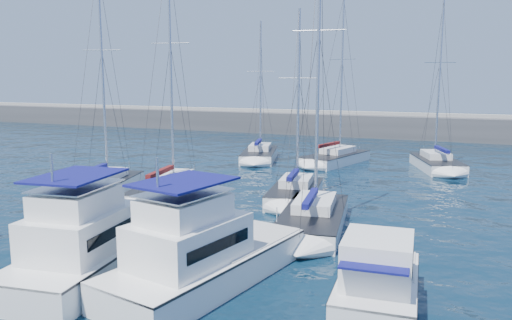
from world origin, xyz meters
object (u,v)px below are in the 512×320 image
at_px(motor_yacht_stbd_inner, 201,257).
at_px(motor_yacht_stbd_outer, 378,285).
at_px(sailboat_mid_a, 103,186).
at_px(sailboat_back_c, 437,163).
at_px(sailboat_mid_d, 313,218).
at_px(sailboat_mid_b, 169,188).
at_px(sailboat_back_b, 335,158).
at_px(sailboat_back_a, 260,155).
at_px(motor_yacht_port_inner, 94,246).
at_px(sailboat_mid_c, 295,193).

height_order(motor_yacht_stbd_inner, motor_yacht_stbd_outer, motor_yacht_stbd_inner).
bearing_deg(motor_yacht_stbd_inner, motor_yacht_stbd_outer, 14.42).
height_order(sailboat_mid_a, sailboat_back_c, sailboat_mid_a).
relative_size(motor_yacht_stbd_inner, sailboat_mid_d, 0.59).
bearing_deg(sailboat_mid_d, motor_yacht_stbd_outer, -69.78).
bearing_deg(motor_yacht_stbd_inner, sailboat_mid_b, 138.08).
distance_m(motor_yacht_stbd_inner, sailboat_mid_d, 9.23).
bearing_deg(sailboat_mid_a, motor_yacht_stbd_outer, -42.42).
bearing_deg(sailboat_mid_a, motor_yacht_stbd_inner, -53.44).
height_order(motor_yacht_stbd_outer, sailboat_mid_a, sailboat_mid_a).
distance_m(sailboat_mid_b, sailboat_back_b, 18.98).
height_order(motor_yacht_stbd_outer, sailboat_back_a, sailboat_back_a).
distance_m(motor_yacht_port_inner, sailboat_back_c, 32.98).
height_order(motor_yacht_stbd_inner, sailboat_back_b, sailboat_back_b).
bearing_deg(sailboat_back_a, sailboat_mid_c, -75.42).
bearing_deg(sailboat_mid_a, sailboat_mid_b, -1.54).
height_order(sailboat_back_b, sailboat_back_c, sailboat_back_b).
xyz_separation_m(motor_yacht_stbd_outer, sailboat_mid_d, (-4.83, 8.61, -0.40)).
height_order(sailboat_mid_b, sailboat_mid_d, sailboat_mid_d).
distance_m(motor_yacht_stbd_inner, sailboat_back_a, 30.51).
height_order(motor_yacht_port_inner, sailboat_mid_d, sailboat_mid_d).
height_order(sailboat_mid_b, sailboat_back_a, sailboat_mid_b).
bearing_deg(motor_yacht_port_inner, sailboat_back_a, 91.33).
relative_size(sailboat_mid_b, sailboat_back_b, 1.06).
bearing_deg(motor_yacht_port_inner, sailboat_mid_b, 101.69).
bearing_deg(motor_yacht_stbd_inner, sailboat_back_a, 119.13).
xyz_separation_m(sailboat_mid_a, sailboat_back_a, (4.35, 17.86, -0.02)).
distance_m(motor_yacht_stbd_outer, sailboat_mid_c, 15.92).
distance_m(sailboat_back_b, sailboat_back_c, 9.04).
relative_size(motor_yacht_stbd_inner, sailboat_back_c, 0.65).
relative_size(sailboat_mid_b, sailboat_back_a, 1.20).
height_order(motor_yacht_stbd_inner, sailboat_mid_d, sailboat_mid_d).
xyz_separation_m(motor_yacht_port_inner, sailboat_mid_a, (-9.32, 11.68, -0.60)).
height_order(motor_yacht_stbd_outer, sailboat_mid_d, sailboat_mid_d).
height_order(sailboat_mid_a, sailboat_mid_b, sailboat_mid_b).
bearing_deg(motor_yacht_stbd_outer, sailboat_mid_c, 113.95).
xyz_separation_m(motor_yacht_stbd_inner, sailboat_back_b, (-2.24, 29.82, -0.61)).
bearing_deg(sailboat_mid_b, motor_yacht_stbd_inner, -62.75).
bearing_deg(sailboat_mid_b, sailboat_mid_c, 4.57).
relative_size(sailboat_mid_d, sailboat_back_a, 1.21).
relative_size(motor_yacht_stbd_inner, motor_yacht_stbd_outer, 1.70).
relative_size(motor_yacht_stbd_inner, sailboat_mid_c, 0.77).
xyz_separation_m(sailboat_mid_b, sailboat_mid_c, (8.31, 2.18, -0.03)).
height_order(motor_yacht_port_inner, sailboat_mid_b, sailboat_mid_b).
bearing_deg(motor_yacht_stbd_inner, sailboat_back_b, 104.97).
height_order(motor_yacht_port_inner, sailboat_mid_c, sailboat_mid_c).
bearing_deg(motor_yacht_port_inner, sailboat_back_b, 77.18).
distance_m(sailboat_mid_d, sailboat_back_a, 22.95).
distance_m(motor_yacht_port_inner, sailboat_mid_d, 11.63).
distance_m(sailboat_mid_a, sailboat_mid_c, 13.40).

